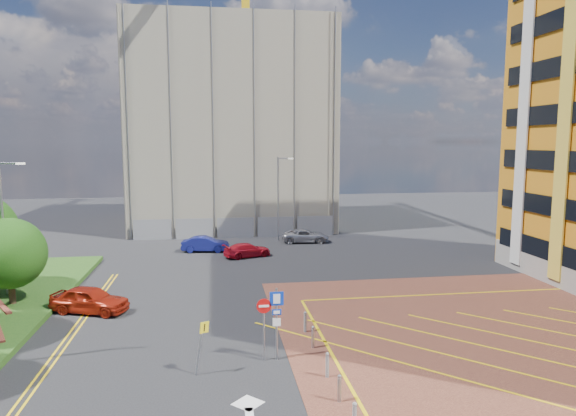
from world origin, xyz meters
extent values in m
plane|color=black|center=(0.00, 0.00, 0.00)|extent=(140.00, 140.00, 0.00)
cube|color=brown|center=(14.00, 0.00, 0.01)|extent=(26.00, 26.00, 0.02)
cube|color=brown|center=(-14.20, 10.00, 0.20)|extent=(2.69, 4.06, 0.40)
cylinder|color=#3D2B1C|center=(-13.50, 10.00, 1.20)|extent=(0.36, 0.36, 1.80)
sphere|color=#14370C|center=(-13.50, 10.00, 3.20)|extent=(4.00, 4.00, 4.00)
cylinder|color=#9EA0A8|center=(-14.50, 12.00, 4.30)|extent=(0.16, 0.16, 8.00)
cylinder|color=#9EA0A8|center=(-13.90, 12.00, 8.18)|extent=(1.20, 0.10, 0.10)
cube|color=silver|center=(-13.30, 12.00, 8.15)|extent=(0.50, 0.15, 0.12)
cylinder|color=#9EA0A8|center=(4.00, 28.00, 4.00)|extent=(0.16, 0.16, 8.00)
cylinder|color=#9EA0A8|center=(4.60, 28.00, 7.88)|extent=(1.20, 0.10, 0.10)
cube|color=silver|center=(5.20, 28.00, 7.85)|extent=(0.50, 0.15, 0.12)
cylinder|color=#9EA0A8|center=(0.50, 1.00, 1.60)|extent=(0.10, 0.10, 3.20)
cube|color=#092DAA|center=(0.50, 0.97, 2.75)|extent=(0.60, 0.04, 0.60)
cube|color=white|center=(0.50, 0.94, 2.75)|extent=(0.30, 0.02, 0.42)
cube|color=#092DAA|center=(0.50, 0.97, 2.15)|extent=(0.40, 0.04, 0.25)
cube|color=white|center=(0.50, 0.94, 2.15)|extent=(0.28, 0.02, 0.14)
cube|color=white|center=(0.50, 0.97, 1.70)|extent=(0.35, 0.04, 0.35)
cylinder|color=#9EA0A8|center=(-0.05, 1.00, 1.35)|extent=(0.08, 0.08, 2.70)
cylinder|color=red|center=(-0.05, 0.97, 2.45)|extent=(0.64, 0.04, 0.64)
cube|color=white|center=(-0.05, 0.94, 2.45)|extent=(0.44, 0.02, 0.10)
cylinder|color=#9EA0A8|center=(-2.78, 0.00, 1.10)|extent=(0.40, 0.08, 2.19)
cube|color=yellow|center=(-2.56, -0.03, 2.00)|extent=(0.39, 0.39, 0.51)
cylinder|color=#9EA0A8|center=(2.30, -3.00, 0.47)|extent=(0.14, 0.14, 0.90)
cylinder|color=black|center=(2.30, -1.00, 0.47)|extent=(0.14, 0.14, 0.90)
cylinder|color=#9EA0A8|center=(2.30, 2.00, 0.47)|extent=(0.14, 0.14, 0.90)
cylinder|color=black|center=(2.30, 4.00, 0.47)|extent=(0.14, 0.14, 0.90)
cube|color=#A09583|center=(0.00, 40.00, 11.00)|extent=(21.20, 19.20, 22.00)
cube|color=gold|center=(2.00, 42.00, 17.00)|extent=(0.90, 0.90, 34.00)
cube|color=gray|center=(1.00, 30.00, 1.00)|extent=(21.60, 0.06, 2.00)
imported|color=#991D0D|center=(-9.00, 8.69, 0.73)|extent=(4.65, 3.09, 1.47)
imported|color=navy|center=(-2.87, 23.87, 0.66)|extent=(4.17, 1.89, 1.33)
imported|color=red|center=(0.58, 21.31, 0.57)|extent=(4.24, 2.84, 1.14)
imported|color=#9E9EA4|center=(6.42, 26.72, 0.62)|extent=(4.60, 2.44, 1.23)
camera|label=1|loc=(-2.10, -20.15, 9.42)|focal=32.00mm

